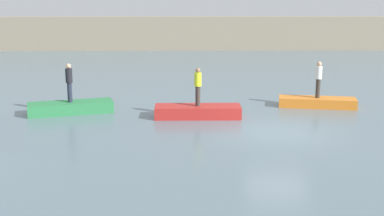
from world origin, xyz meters
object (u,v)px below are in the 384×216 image
object	(u,v)px
rowboat_orange	(317,102)
person_white_shirt	(319,77)
rowboat_green	(71,108)
person_dark_shirt	(69,81)
person_hiviz_shirt	(198,85)
rowboat_red	(198,112)

from	to	relation	value
rowboat_orange	person_white_shirt	world-z (taller)	person_white_shirt
rowboat_green	person_dark_shirt	size ratio (longest dim) A/B	2.15
rowboat_green	person_hiviz_shirt	world-z (taller)	person_hiviz_shirt
person_hiviz_shirt	person_dark_shirt	size ratio (longest dim) A/B	0.96
rowboat_green	person_white_shirt	distance (m)	12.11
person_hiviz_shirt	person_dark_shirt	xyz separation A→B (m)	(-6.00, 0.91, 0.05)
person_hiviz_shirt	rowboat_red	bearing A→B (deg)	-135.00
rowboat_red	person_hiviz_shirt	distance (m)	1.25
rowboat_orange	person_white_shirt	bearing A→B (deg)	0.00
person_dark_shirt	person_white_shirt	bearing A→B (deg)	5.48
rowboat_orange	person_hiviz_shirt	size ratio (longest dim) A/B	2.14
rowboat_orange	person_hiviz_shirt	world-z (taller)	person_hiviz_shirt
person_dark_shirt	rowboat_red	bearing A→B (deg)	-8.59
rowboat_green	person_hiviz_shirt	bearing A→B (deg)	-24.90
rowboat_orange	person_dark_shirt	size ratio (longest dim) A/B	2.05
rowboat_green	rowboat_red	distance (m)	6.07
rowboat_orange	person_white_shirt	xyz separation A→B (m)	(0.00, 0.00, 1.25)
rowboat_red	person_white_shirt	world-z (taller)	person_white_shirt
person_white_shirt	rowboat_red	bearing A→B (deg)	-161.06
rowboat_orange	person_dark_shirt	distance (m)	12.12
rowboat_green	person_white_shirt	xyz separation A→B (m)	(12.00, 1.15, 1.22)
rowboat_green	rowboat_red	size ratio (longest dim) A/B	1.00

